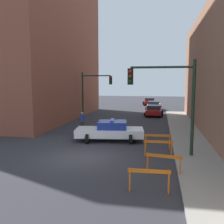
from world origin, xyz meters
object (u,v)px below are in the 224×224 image
Objects in this scene: parked_car_near at (154,110)px; parked_car_far at (149,101)px; pedestrian_crossing at (82,121)px; traffic_light_near at (171,93)px; police_car at (110,131)px; barrier_front at (149,177)px; traffic_light_far at (92,88)px; barrier_corner at (158,139)px; barrier_mid at (164,161)px; parked_car_mid at (154,105)px; barrier_back at (158,146)px.

parked_car_near and parked_car_far have the same top height.
traffic_light_near is at bearing 19.46° from pedestrian_crossing.
police_car is 3.07× the size of barrier_front.
barrier_front is (0.36, -21.63, -0.06)m from parked_car_near.
traffic_light_near is 15.23m from traffic_light_far.
police_car is 3.62m from barrier_corner.
traffic_light_far is 7.70m from pedestrian_crossing.
traffic_light_far is 3.25× the size of barrier_corner.
barrier_mid is at bearing 6.46° from pedestrian_crossing.
parked_car_near is 2.70× the size of barrier_corner.
traffic_light_near is 3.13× the size of pedestrian_crossing.
police_car is 2.96× the size of pedestrian_crossing.
parked_car_far reaches higher than barrier_corner.
pedestrian_crossing reaches higher than barrier_front.
traffic_light_near is at bearing 79.36° from barrier_front.
pedestrian_crossing is (-5.64, -10.99, 0.19)m from parked_car_near.
barrier_back is (0.85, -23.30, -0.06)m from parked_car_mid.
traffic_light_far reaches higher than barrier_mid.
barrier_front is (1.56, -35.57, -0.06)m from parked_car_far.
pedestrian_crossing reaches higher than barrier_corner.
traffic_light_far reaches higher than parked_car_far.
parked_car_near is at bearing 121.96° from pedestrian_crossing.
barrier_back is (6.30, -5.91, -0.24)m from pedestrian_crossing.
parked_car_near is at bearing 92.21° from barrier_back.
police_car reaches higher than barrier_back.
barrier_back is (-0.27, 2.70, 0.00)m from barrier_mid.
pedestrian_crossing is 1.04× the size of barrier_mid.
parked_car_mid is 18.22m from pedestrian_crossing.
barrier_corner is at bearing 24.91° from pedestrian_crossing.
traffic_light_far reaches higher than barrier_corner.
barrier_corner is at bearing 91.27° from barrier_back.
parked_car_mid is 26.02m from barrier_mid.
barrier_front is (3.05, -7.85, -0.11)m from police_car.
traffic_light_far is (-8.03, 12.93, -0.13)m from traffic_light_near.
barrier_back is (1.85, -30.85, -0.06)m from parked_car_far.
barrier_mid is 0.99× the size of barrier_corner.
police_car reaches higher than barrier_mid.
barrier_corner is (0.81, -21.64, -0.06)m from parked_car_mid.
barrier_mid is (1.12, -26.00, -0.06)m from parked_car_mid.
barrier_mid is 4.36m from barrier_corner.
barrier_mid is at bearing -91.97° from parked_car_far.
parked_car_near reaches higher than barrier_mid.
barrier_mid is (7.67, -15.80, -2.78)m from traffic_light_far.
parked_car_far is 33.62m from barrier_mid.
parked_car_near is at bearing 94.38° from traffic_light_near.
parked_car_far reaches higher than barrier_mid.
traffic_light_near is 17.03m from parked_car_near.
barrier_back is 1.00× the size of barrier_corner.
barrier_corner is (0.25, 6.38, 0.00)m from barrier_front.
parked_car_near is 0.97× the size of parked_car_far.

